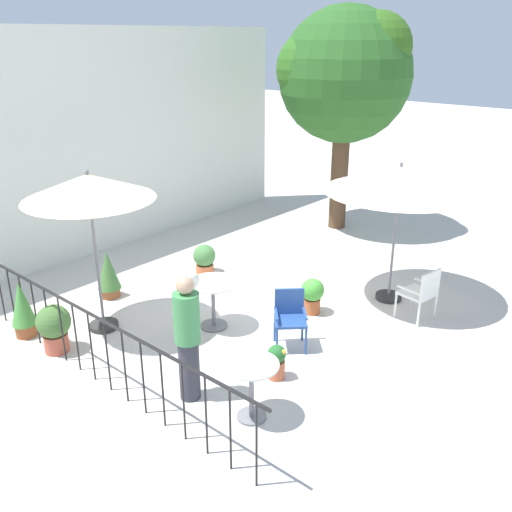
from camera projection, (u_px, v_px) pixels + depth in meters
ground_plane at (258, 305)px, 9.42m from camera, size 60.00×60.00×0.00m
villa_facade at (98, 143)px, 11.21m from camera, size 10.07×0.30×4.42m
terrace_railing at (98, 339)px, 7.02m from camera, size 0.03×5.67×1.01m
shade_tree at (345, 75)px, 12.03m from camera, size 3.02×2.88×4.87m
patio_umbrella_0 at (88, 189)px, 7.85m from camera, size 1.88×1.88×2.50m
patio_umbrella_1 at (400, 180)px, 8.85m from camera, size 2.41×2.41×2.38m
cafe_table_0 at (213, 296)px, 8.52m from camera, size 0.77×0.77×0.76m
cafe_table_1 at (251, 381)px, 6.46m from camera, size 0.65×0.65×0.74m
patio_chair_0 at (290, 315)px, 8.02m from camera, size 0.62×0.62×0.85m
patio_chair_1 at (422, 291)px, 8.75m from camera, size 0.56×0.54×0.87m
potted_plant_0 at (108, 273)px, 9.56m from camera, size 0.40×0.40×0.84m
potted_plant_1 at (277, 361)px, 7.32m from camera, size 0.25×0.25×0.48m
potted_plant_2 at (54, 326)px, 7.90m from camera, size 0.49×0.49×0.72m
potted_plant_3 at (22, 308)px, 8.29m from camera, size 0.36×0.36×0.89m
potted_plant_4 at (312, 294)px, 9.03m from camera, size 0.38×0.38×0.60m
potted_plant_5 at (204, 258)px, 10.58m from camera, size 0.43×0.43×0.56m
standing_person at (188, 337)px, 6.71m from camera, size 0.43×0.43×1.66m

